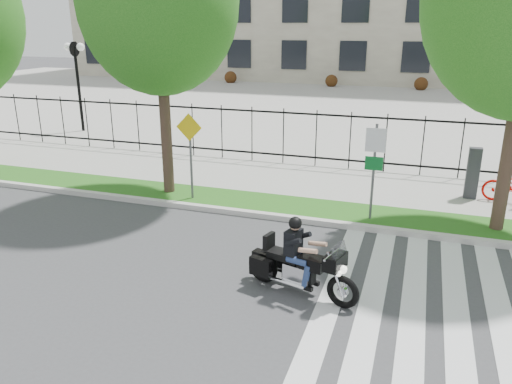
% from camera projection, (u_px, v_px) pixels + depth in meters
% --- Properties ---
extents(ground, '(120.00, 120.00, 0.00)m').
position_uv_depth(ground, '(214.00, 293.00, 9.73)').
color(ground, '#3D3D40').
rests_on(ground, ground).
extents(curb, '(60.00, 0.20, 0.15)m').
position_uv_depth(curb, '(274.00, 217.00, 13.39)').
color(curb, beige).
rests_on(curb, ground).
extents(grass_verge, '(60.00, 1.50, 0.15)m').
position_uv_depth(grass_verge, '(283.00, 206.00, 14.15)').
color(grass_verge, '#205715').
rests_on(grass_verge, ground).
extents(sidewalk, '(60.00, 3.50, 0.15)m').
position_uv_depth(sidewalk, '(304.00, 181.00, 16.40)').
color(sidewalk, '#9D9A93').
rests_on(sidewalk, ground).
extents(plaza, '(80.00, 34.00, 0.10)m').
position_uv_depth(plaza, '(367.00, 105.00, 32.17)').
color(plaza, '#9D9A93').
rests_on(plaza, ground).
extents(crosswalk_stripes, '(5.70, 8.00, 0.01)m').
position_uv_depth(crosswalk_stripes, '(482.00, 340.00, 8.27)').
color(crosswalk_stripes, silver).
rests_on(crosswalk_stripes, ground).
extents(iron_fence, '(30.00, 0.06, 2.00)m').
position_uv_depth(iron_fence, '(316.00, 138.00, 17.63)').
color(iron_fence, black).
rests_on(iron_fence, sidewalk).
extents(lamp_post_left, '(1.06, 0.70, 4.25)m').
position_uv_depth(lamp_post_left, '(76.00, 65.00, 23.12)').
color(lamp_post_left, black).
rests_on(lamp_post_left, ground).
extents(street_tree_1, '(4.41, 4.41, 7.96)m').
position_uv_depth(street_tree_1, '(158.00, 2.00, 13.49)').
color(street_tree_1, '#3B2820').
rests_on(street_tree_1, grass_verge).
extents(sign_pole_regulatory, '(0.50, 0.09, 2.50)m').
position_uv_depth(sign_pole_regulatory, '(374.00, 160.00, 12.54)').
color(sign_pole_regulatory, '#59595B').
rests_on(sign_pole_regulatory, grass_verge).
extents(sign_pole_warning, '(0.78, 0.09, 2.49)m').
position_uv_depth(sign_pole_warning, '(190.00, 145.00, 14.09)').
color(sign_pole_warning, '#59595B').
rests_on(sign_pole_warning, grass_verge).
extents(motorcycle_rider, '(2.37, 1.10, 1.88)m').
position_uv_depth(motorcycle_rider, '(300.00, 264.00, 9.54)').
color(motorcycle_rider, black).
rests_on(motorcycle_rider, ground).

